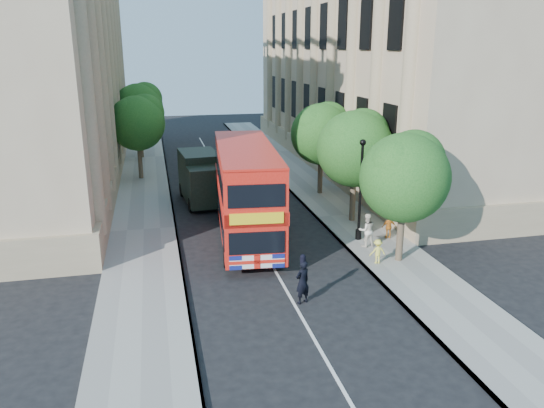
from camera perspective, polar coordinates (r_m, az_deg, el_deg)
ground at (r=20.92m, az=2.42°, el=-10.74°), size 120.00×120.00×0.00m
pavement_right at (r=31.38m, az=7.83°, el=-1.26°), size 3.50×80.00×0.12m
pavement_left at (r=29.52m, az=-13.62°, el=-2.75°), size 3.50×80.00×0.12m
building_right at (r=45.92m, az=11.79°, el=15.52°), size 12.00×38.00×18.00m
building_left at (r=42.85m, az=-25.50°, el=14.25°), size 12.00×38.00×18.00m
tree_right_near at (r=24.16m, az=14.15°, el=3.29°), size 4.00×4.00×6.08m
tree_right_mid at (r=29.48m, az=8.98°, el=6.32°), size 4.20×4.20×6.37m
tree_right_far at (r=35.07m, az=5.37°, el=7.86°), size 4.00×4.00×6.15m
tree_left_far at (r=40.30m, az=-14.24°, el=8.75°), size 4.00×4.00×6.30m
tree_left_back at (r=48.21m, az=-14.10°, el=10.29°), size 4.20×4.20×6.65m
lamp_post at (r=26.86m, az=9.48°, el=1.05°), size 0.32×0.32×5.16m
double_decker_bus at (r=26.92m, az=-2.80°, el=1.56°), size 3.60×10.47×4.75m
box_van at (r=33.75m, az=-7.56°, el=2.64°), size 2.69×5.68×3.15m
police_constable at (r=20.67m, az=3.29°, el=-8.37°), size 0.76×0.65×1.77m
woman_pedestrian at (r=26.39m, az=10.14°, el=-2.78°), size 0.82×0.64×1.68m
child_a at (r=27.81m, az=12.46°, el=-2.42°), size 0.75×0.38×1.22m
child_b at (r=24.56m, az=11.29°, el=-5.02°), size 0.74×0.42×1.14m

